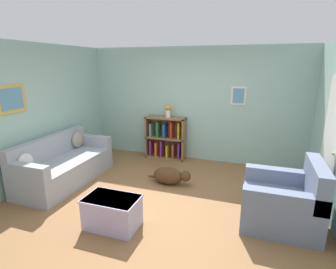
{
  "coord_description": "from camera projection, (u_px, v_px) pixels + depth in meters",
  "views": [
    {
      "loc": [
        1.4,
        -3.68,
        2.21
      ],
      "look_at": [
        0.0,
        0.4,
        1.05
      ],
      "focal_mm": 28.0,
      "sensor_mm": 36.0,
      "label": 1
    }
  ],
  "objects": [
    {
      "name": "wall_left",
      "position": [
        30.0,
        115.0,
        4.83
      ],
      "size": [
        0.13,
        5.0,
        2.6
      ],
      "color": "#93BCB2",
      "rests_on": "ground_plane"
    },
    {
      "name": "vase",
      "position": [
        168.0,
        110.0,
        6.08
      ],
      "size": [
        0.15,
        0.15,
        0.31
      ],
      "color": "silver",
      "rests_on": "bookshelf"
    },
    {
      "name": "recliner_chair",
      "position": [
        284.0,
        202.0,
        3.68
      ],
      "size": [
        1.01,
        0.97,
        0.95
      ],
      "color": "slate",
      "rests_on": "ground_plane"
    },
    {
      "name": "wall_back",
      "position": [
        194.0,
        105.0,
        6.09
      ],
      "size": [
        5.6,
        0.13,
        2.6
      ],
      "color": "#93BCB2",
      "rests_on": "ground_plane"
    },
    {
      "name": "dog",
      "position": [
        170.0,
        176.0,
        4.95
      ],
      "size": [
        0.88,
        0.3,
        0.33
      ],
      "color": "#472D19",
      "rests_on": "ground_plane"
    },
    {
      "name": "couch",
      "position": [
        64.0,
        166.0,
        5.04
      ],
      "size": [
        0.85,
        1.96,
        0.88
      ],
      "color": "#9399A3",
      "rests_on": "ground_plane"
    },
    {
      "name": "ground_plane",
      "position": [
        160.0,
        201.0,
        4.37
      ],
      "size": [
        14.0,
        14.0,
        0.0
      ],
      "primitive_type": "plane",
      "color": "brown"
    },
    {
      "name": "coffee_table",
      "position": [
        112.0,
        211.0,
        3.63
      ],
      "size": [
        0.75,
        0.48,
        0.44
      ],
      "color": "#ADA3CC",
      "rests_on": "ground_plane"
    },
    {
      "name": "bookshelf",
      "position": [
        166.0,
        139.0,
        6.3
      ],
      "size": [
        0.95,
        0.32,
        1.01
      ],
      "color": "olive",
      "rests_on": "ground_plane"
    }
  ]
}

